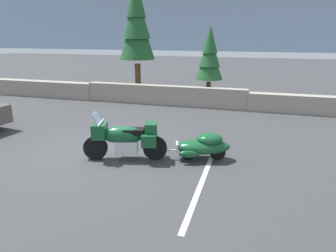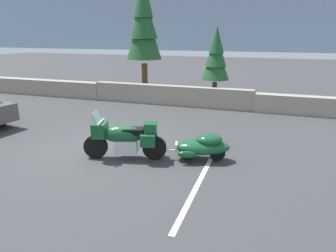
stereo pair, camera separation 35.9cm
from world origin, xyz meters
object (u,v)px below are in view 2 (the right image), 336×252
Objects in this scene: touring_motorcycle at (124,137)px; car_shaped_trailer at (203,146)px; pine_tree_tall at (143,22)px; pine_tree_secondary at (216,56)px.

car_shaped_trailer is at bearing 15.68° from touring_motorcycle.
touring_motorcycle is 1.02× the size of car_shaped_trailer.
pine_tree_tall is 1.68× the size of pine_tree_secondary.
car_shaped_trailer is at bearing -82.12° from pine_tree_secondary.
car_shaped_trailer is (2.08, 0.58, -0.21)m from touring_motorcycle.
pine_tree_secondary is (1.10, 7.67, 1.73)m from touring_motorcycle.
pine_tree_tall is at bearing 122.92° from car_shaped_trailer.
pine_tree_tall reaches higher than pine_tree_secondary.
car_shaped_trailer is 9.75m from pine_tree_tall.
touring_motorcycle reaches higher than car_shaped_trailer.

